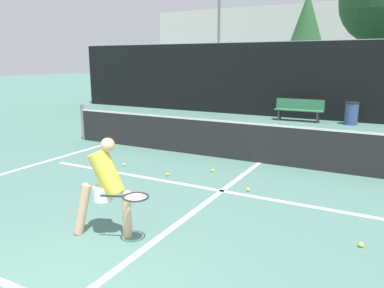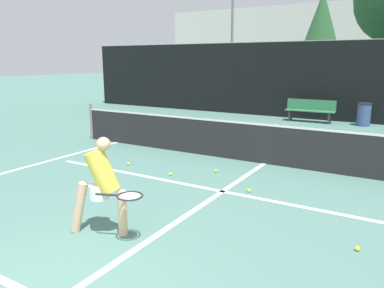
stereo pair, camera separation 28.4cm
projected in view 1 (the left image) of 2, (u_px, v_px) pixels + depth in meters
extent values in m
cube|color=white|center=(222.00, 191.00, 6.87)|extent=(8.25, 0.10, 0.01)
cube|color=white|center=(202.00, 205.00, 6.19)|extent=(0.10, 5.98, 0.01)
cube|color=white|center=(20.00, 169.00, 8.27)|extent=(0.10, 6.98, 0.01)
cylinder|color=slate|center=(83.00, 122.00, 11.18)|extent=(0.09, 0.09, 1.07)
cube|color=#232326|center=(260.00, 143.00, 8.66)|extent=(11.00, 0.02, 0.95)
cube|color=white|center=(261.00, 124.00, 8.56)|extent=(11.00, 0.03, 0.06)
cube|color=black|center=(320.00, 81.00, 14.78)|extent=(24.00, 0.06, 3.07)
cylinder|color=slate|center=(323.00, 41.00, 14.44)|extent=(24.00, 0.04, 0.04)
cylinder|color=#DBAD84|center=(127.00, 214.00, 5.04)|extent=(0.12, 0.12, 0.64)
cylinder|color=#DBAD84|center=(83.00, 209.00, 5.09)|extent=(0.32, 0.22, 0.74)
cylinder|color=white|center=(103.00, 193.00, 5.01)|extent=(0.26, 0.26, 0.19)
cylinder|color=yellow|center=(106.00, 172.00, 4.94)|extent=(0.48, 0.36, 0.68)
sphere|color=#DBAD84|center=(108.00, 145.00, 4.85)|extent=(0.19, 0.19, 0.19)
cylinder|color=#262628|center=(112.00, 196.00, 4.77)|extent=(0.29, 0.14, 0.03)
torus|color=#262628|center=(136.00, 197.00, 4.73)|extent=(0.44, 0.44, 0.02)
cylinder|color=beige|center=(136.00, 197.00, 4.73)|extent=(0.34, 0.34, 0.01)
sphere|color=#D1E033|center=(361.00, 245.00, 4.80)|extent=(0.07, 0.07, 0.07)
sphere|color=#D1E033|center=(213.00, 170.00, 8.04)|extent=(0.07, 0.07, 0.07)
sphere|color=#D1E033|center=(124.00, 165.00, 8.49)|extent=(0.07, 0.07, 0.07)
sphere|color=#D1E033|center=(101.00, 193.00, 6.67)|extent=(0.07, 0.07, 0.07)
sphere|color=#D1E033|center=(168.00, 174.00, 7.76)|extent=(0.07, 0.07, 0.07)
sphere|color=#D1E033|center=(248.00, 190.00, 6.85)|extent=(0.07, 0.07, 0.07)
cube|color=#33724C|center=(299.00, 110.00, 14.59)|extent=(1.86, 0.39, 0.04)
cube|color=#33724C|center=(300.00, 104.00, 14.70)|extent=(1.85, 0.07, 0.42)
cube|color=#333338|center=(280.00, 115.00, 14.97)|extent=(0.06, 0.32, 0.44)
cube|color=#333338|center=(318.00, 117.00, 14.31)|extent=(0.06, 0.32, 0.44)
cylinder|color=#384C7F|center=(351.00, 114.00, 13.86)|extent=(0.47, 0.47, 0.80)
cylinder|color=black|center=(352.00, 103.00, 13.77)|extent=(0.49, 0.49, 0.04)
cylinder|color=slate|center=(219.00, 21.00, 23.21)|extent=(0.16, 0.16, 9.44)
cylinder|color=brown|center=(303.00, 78.00, 22.74)|extent=(0.28, 0.28, 2.61)
cone|color=#28562D|center=(307.00, 24.00, 22.05)|extent=(2.35, 2.35, 3.66)
cylinder|color=brown|center=(377.00, 72.00, 17.71)|extent=(0.28, 0.28, 3.64)
cube|color=beige|center=(361.00, 46.00, 29.49)|extent=(36.00, 2.40, 6.81)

